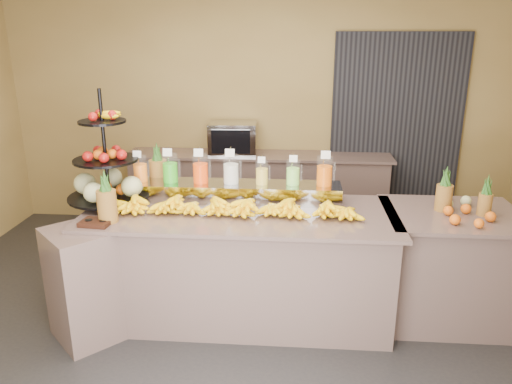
# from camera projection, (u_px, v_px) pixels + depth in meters

# --- Properties ---
(ground) EXTENTS (6.00, 6.00, 0.00)m
(ground) POSITION_uv_depth(u_px,v_px,m) (237.00, 333.00, 4.00)
(ground) COLOR black
(ground) RESTS_ON ground
(room_envelope) EXTENTS (6.04, 5.02, 2.82)m
(room_envelope) POSITION_uv_depth(u_px,v_px,m) (268.00, 85.00, 4.15)
(room_envelope) COLOR olive
(room_envelope) RESTS_ON ground
(buffet_counter) EXTENTS (2.75, 1.25, 0.93)m
(buffet_counter) POSITION_uv_depth(u_px,v_px,m) (226.00, 266.00, 4.11)
(buffet_counter) COLOR gray
(buffet_counter) RESTS_ON ground
(right_counter) EXTENTS (1.08, 0.88, 0.93)m
(right_counter) POSITION_uv_depth(u_px,v_px,m) (447.00, 266.00, 4.10)
(right_counter) COLOR gray
(right_counter) RESTS_ON ground
(back_ledge) EXTENTS (3.10, 0.55, 0.93)m
(back_ledge) POSITION_uv_depth(u_px,v_px,m) (258.00, 191.00, 5.99)
(back_ledge) COLOR gray
(back_ledge) RESTS_ON ground
(pitcher_tray) EXTENTS (1.85, 0.30, 0.15)m
(pitcher_tray) POSITION_uv_depth(u_px,v_px,m) (231.00, 192.00, 4.24)
(pitcher_tray) COLOR gray
(pitcher_tray) RESTS_ON buffet_counter
(juice_pitcher_orange_a) EXTENTS (0.12, 0.12, 0.29)m
(juice_pitcher_orange_a) POSITION_uv_depth(u_px,v_px,m) (140.00, 170.00, 4.25)
(juice_pitcher_orange_a) COLOR silver
(juice_pitcher_orange_a) RESTS_ON pitcher_tray
(juice_pitcher_green) EXTENTS (0.13, 0.14, 0.32)m
(juice_pitcher_green) POSITION_uv_depth(u_px,v_px,m) (170.00, 170.00, 4.23)
(juice_pitcher_green) COLOR silver
(juice_pitcher_green) RESTS_ON pitcher_tray
(juice_pitcher_orange_b) EXTENTS (0.13, 0.14, 0.32)m
(juice_pitcher_orange_b) POSITION_uv_depth(u_px,v_px,m) (200.00, 170.00, 4.21)
(juice_pitcher_orange_b) COLOR silver
(juice_pitcher_orange_b) RESTS_ON pitcher_tray
(juice_pitcher_milk) EXTENTS (0.13, 0.14, 0.32)m
(juice_pitcher_milk) POSITION_uv_depth(u_px,v_px,m) (231.00, 171.00, 4.19)
(juice_pitcher_milk) COLOR silver
(juice_pitcher_milk) RESTS_ON pitcher_tray
(juice_pitcher_lemon) EXTENTS (0.11, 0.11, 0.26)m
(juice_pitcher_lemon) POSITION_uv_depth(u_px,v_px,m) (262.00, 174.00, 4.17)
(juice_pitcher_lemon) COLOR silver
(juice_pitcher_lemon) RESTS_ON pitcher_tray
(juice_pitcher_lime) EXTENTS (0.11, 0.12, 0.28)m
(juice_pitcher_lime) POSITION_uv_depth(u_px,v_px,m) (293.00, 174.00, 4.15)
(juice_pitcher_lime) COLOR silver
(juice_pitcher_lime) RESTS_ON pitcher_tray
(juice_pitcher_orange_c) EXTENTS (0.13, 0.14, 0.32)m
(juice_pitcher_orange_c) POSITION_uv_depth(u_px,v_px,m) (324.00, 173.00, 4.13)
(juice_pitcher_orange_c) COLOR silver
(juice_pitcher_orange_c) RESTS_ON pitcher_tray
(banana_heap) EXTENTS (2.15, 0.19, 0.18)m
(banana_heap) POSITION_uv_depth(u_px,v_px,m) (230.00, 204.00, 3.94)
(banana_heap) COLOR yellow
(banana_heap) RESTS_ON buffet_counter
(fruit_stand) EXTENTS (0.80, 0.80, 0.95)m
(fruit_stand) POSITION_uv_depth(u_px,v_px,m) (113.00, 175.00, 4.13)
(fruit_stand) COLOR black
(fruit_stand) RESTS_ON buffet_counter
(condiment_caddy) EXTENTS (0.24, 0.19, 0.03)m
(condiment_caddy) POSITION_uv_depth(u_px,v_px,m) (96.00, 223.00, 3.72)
(condiment_caddy) COLOR black
(condiment_caddy) RESTS_ON buffet_counter
(pineapple_left_a) EXTENTS (0.15, 0.15, 0.41)m
(pineapple_left_a) POSITION_uv_depth(u_px,v_px,m) (107.00, 203.00, 3.74)
(pineapple_left_a) COLOR brown
(pineapple_left_a) RESTS_ON buffet_counter
(pineapple_left_b) EXTENTS (0.16, 0.16, 0.45)m
(pineapple_left_b) POSITION_uv_depth(u_px,v_px,m) (158.00, 173.00, 4.43)
(pineapple_left_b) COLOR brown
(pineapple_left_b) RESTS_ON buffet_counter
(right_fruit_pile) EXTENTS (0.40, 0.38, 0.21)m
(right_fruit_pile) POSITION_uv_depth(u_px,v_px,m) (465.00, 208.00, 3.87)
(right_fruit_pile) COLOR brown
(right_fruit_pile) RESTS_ON right_counter
(oven_warmer) EXTENTS (0.56, 0.40, 0.36)m
(oven_warmer) POSITION_uv_depth(u_px,v_px,m) (233.00, 138.00, 5.81)
(oven_warmer) COLOR gray
(oven_warmer) RESTS_ON back_ledge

